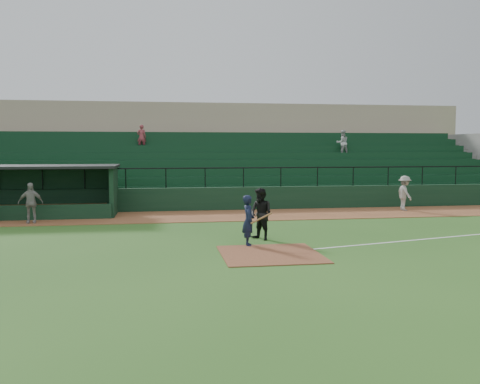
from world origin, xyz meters
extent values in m
plane|color=#2B571C|center=(0.00, 0.00, 0.00)|extent=(90.00, 90.00, 0.00)
cube|color=brown|center=(0.00, 8.00, 0.01)|extent=(40.00, 4.00, 0.03)
cube|color=brown|center=(0.00, -1.00, 0.01)|extent=(3.00, 3.00, 0.03)
cube|color=white|center=(8.00, 1.20, 0.01)|extent=(17.49, 4.44, 0.01)
cube|color=black|center=(0.00, 10.20, 0.60)|extent=(36.00, 0.35, 1.20)
cylinder|color=black|center=(0.00, 10.20, 2.20)|extent=(36.00, 0.06, 0.06)
cube|color=slate|center=(0.00, 15.10, 1.80)|extent=(36.00, 9.00, 3.60)
cube|color=#0E361C|center=(0.00, 14.60, 2.25)|extent=(34.56, 8.00, 4.05)
cube|color=tan|center=(0.00, 21.60, 3.20)|extent=(38.00, 3.00, 6.40)
cube|color=slate|center=(0.00, 19.60, 3.70)|extent=(36.00, 2.00, 0.20)
imported|color=#B5B5B5|center=(8.47, 15.90, 3.54)|extent=(0.82, 0.64, 1.69)
imported|color=#92353D|center=(-4.41, 16.90, 3.92)|extent=(0.56, 0.37, 1.53)
cube|color=black|center=(-9.75, 10.40, 1.15)|extent=(8.50, 0.20, 2.30)
cube|color=black|center=(-5.50, 9.10, 1.15)|extent=(0.20, 2.60, 2.30)
cube|color=black|center=(-9.75, 9.10, 2.36)|extent=(8.90, 3.20, 0.12)
cube|color=olive|center=(-9.75, 10.00, 0.25)|extent=(7.65, 0.40, 0.50)
cube|color=black|center=(-9.75, 7.75, 0.35)|extent=(8.50, 0.12, 0.70)
imported|color=black|center=(-0.43, 0.48, 0.85)|extent=(0.43, 0.63, 1.70)
cylinder|color=olive|center=(-0.03, 0.28, 0.95)|extent=(0.79, 0.34, 0.35)
imported|color=black|center=(0.20, 1.53, 0.92)|extent=(1.08, 1.13, 1.83)
imported|color=gray|center=(9.10, 8.44, 0.92)|extent=(0.68, 1.16, 1.79)
imported|color=gray|center=(-8.78, 6.81, 0.90)|extent=(1.05, 0.51, 1.73)
camera|label=1|loc=(-3.30, -15.99, 3.26)|focal=38.23mm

